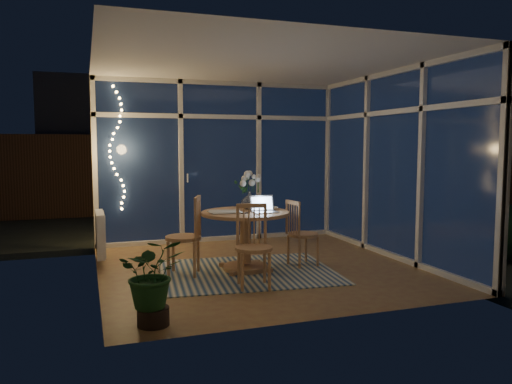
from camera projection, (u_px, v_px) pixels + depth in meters
floor at (260, 267)px, 6.43m from camera, size 4.00×4.00×0.00m
ceiling at (260, 62)px, 6.18m from camera, size 4.00×4.00×0.00m
wall_back at (220, 162)px, 8.19m from camera, size 4.00×0.04×2.60m
wall_front at (335, 176)px, 4.42m from camera, size 4.00×0.04×2.60m
wall_left at (94, 169)px, 5.66m from camera, size 0.04×4.00×2.60m
wall_right at (395, 165)px, 6.95m from camera, size 0.04×4.00×2.60m
window_wall_back at (221, 162)px, 8.15m from camera, size 4.00×0.10×2.60m
window_wall_right at (393, 165)px, 6.94m from camera, size 0.10×4.00×2.60m
radiator at (100, 234)px, 6.61m from camera, size 0.10×0.70×0.58m
fairy_lights at (116, 148)px, 7.52m from camera, size 0.24×0.10×1.85m
garden_patio at (208, 217)px, 11.30m from camera, size 12.00×6.00×0.10m
garden_fence at (181, 174)px, 11.52m from camera, size 11.00×0.08×1.80m
neighbour_roof at (172, 123)px, 14.32m from camera, size 7.00×3.00×2.20m
garden_shrubs at (160, 205)px, 9.33m from camera, size 0.90×0.90×0.90m
rug at (248, 272)px, 6.18m from camera, size 2.28×1.90×0.01m
dining_table at (245, 241)px, 6.24m from camera, size 1.20×1.20×0.75m
chair_left at (183, 236)px, 5.99m from camera, size 0.58×0.58×0.98m
chair_right at (303, 233)px, 6.47m from camera, size 0.46×0.46×0.88m
chair_front at (254, 246)px, 5.46m from camera, size 0.50×0.50×0.93m
laptop at (265, 204)px, 6.10m from camera, size 0.31×0.27×0.22m
flower_vase at (250, 201)px, 6.44m from camera, size 0.22×0.22×0.21m
bowl at (272, 208)px, 6.36m from camera, size 0.17×0.17×0.04m
newspapers at (226, 212)px, 6.11m from camera, size 0.40×0.31×0.02m
phone at (245, 213)px, 6.04m from camera, size 0.11×0.08×0.01m
potted_plant at (153, 283)px, 4.33m from camera, size 0.56×0.49×0.76m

